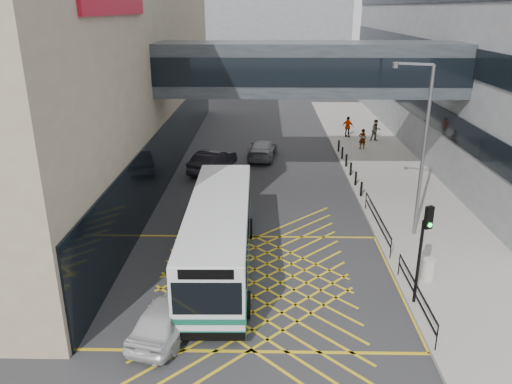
# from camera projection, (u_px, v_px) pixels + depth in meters

# --- Properties ---
(ground) EXTENTS (120.00, 120.00, 0.00)m
(ground) POSITION_uv_depth(u_px,v_px,m) (254.00, 283.00, 21.03)
(ground) COLOR #333335
(building_far) EXTENTS (28.00, 16.00, 18.00)m
(building_far) POSITION_uv_depth(u_px,v_px,m) (250.00, 21.00, 74.19)
(building_far) COLOR gray
(building_far) RESTS_ON ground
(skybridge) EXTENTS (20.00, 4.10, 3.00)m
(skybridge) POSITION_uv_depth(u_px,v_px,m) (309.00, 68.00, 29.62)
(skybridge) COLOR #30363B
(skybridge) RESTS_ON ground
(pavement) EXTENTS (6.00, 54.00, 0.16)m
(pavement) POSITION_uv_depth(u_px,v_px,m) (387.00, 172.00, 34.90)
(pavement) COLOR #9C978E
(pavement) RESTS_ON ground
(box_junction) EXTENTS (12.00, 9.00, 0.01)m
(box_junction) POSITION_uv_depth(u_px,v_px,m) (254.00, 283.00, 21.03)
(box_junction) COLOR gold
(box_junction) RESTS_ON ground
(bus) EXTENTS (2.94, 11.20, 3.13)m
(bus) POSITION_uv_depth(u_px,v_px,m) (219.00, 233.00, 21.69)
(bus) COLOR silver
(bus) RESTS_ON ground
(car_white) EXTENTS (2.86, 4.75, 1.41)m
(car_white) POSITION_uv_depth(u_px,v_px,m) (168.00, 315.00, 17.58)
(car_white) COLOR #BCBCBE
(car_white) RESTS_ON ground
(car_dark) EXTENTS (3.61, 5.36, 1.56)m
(car_dark) POSITION_uv_depth(u_px,v_px,m) (213.00, 161.00, 35.06)
(car_dark) COLOR #222127
(car_dark) RESTS_ON ground
(car_silver) EXTENTS (2.59, 5.00, 1.49)m
(car_silver) POSITION_uv_depth(u_px,v_px,m) (263.00, 148.00, 38.24)
(car_silver) COLOR gray
(car_silver) RESTS_ON ground
(traffic_light) EXTENTS (0.34, 0.48, 4.07)m
(traffic_light) POSITION_uv_depth(u_px,v_px,m) (424.00, 241.00, 18.38)
(traffic_light) COLOR black
(traffic_light) RESTS_ON pavement
(street_lamp) EXTENTS (1.86, 0.87, 8.40)m
(street_lamp) POSITION_uv_depth(u_px,v_px,m) (421.00, 142.00, 23.59)
(street_lamp) COLOR slate
(street_lamp) RESTS_ON pavement
(litter_bin) EXTENTS (0.53, 0.53, 0.92)m
(litter_bin) POSITION_uv_depth(u_px,v_px,m) (429.00, 270.00, 20.82)
(litter_bin) COLOR #ADA89E
(litter_bin) RESTS_ON pavement
(kerb_railings) EXTENTS (0.05, 12.54, 1.00)m
(kerb_railings) POSITION_uv_depth(u_px,v_px,m) (392.00, 246.00, 22.28)
(kerb_railings) COLOR black
(kerb_railings) RESTS_ON pavement
(bollards) EXTENTS (0.14, 10.14, 0.90)m
(bollards) POSITION_uv_depth(u_px,v_px,m) (348.00, 165.00, 34.77)
(bollards) COLOR black
(bollards) RESTS_ON pavement
(pedestrian_a) EXTENTS (0.69, 0.52, 1.63)m
(pedestrian_a) POSITION_uv_depth(u_px,v_px,m) (362.00, 139.00, 40.09)
(pedestrian_a) COLOR gray
(pedestrian_a) RESTS_ON pavement
(pedestrian_b) EXTENTS (1.00, 0.73, 1.82)m
(pedestrian_b) POSITION_uv_depth(u_px,v_px,m) (376.00, 130.00, 42.48)
(pedestrian_b) COLOR gray
(pedestrian_b) RESTS_ON pavement
(pedestrian_c) EXTENTS (1.18, 0.97, 1.81)m
(pedestrian_c) POSITION_uv_depth(u_px,v_px,m) (348.00, 127.00, 43.75)
(pedestrian_c) COLOR gray
(pedestrian_c) RESTS_ON pavement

